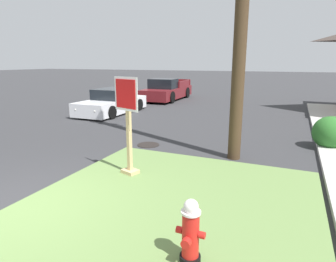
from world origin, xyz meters
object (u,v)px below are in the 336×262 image
(parked_sedan_white, at_px, (112,103))
(stop_sign, at_px, (128,128))
(fire_hydrant, at_px, (190,233))
(manhole_cover, at_px, (148,145))
(pickup_truck_maroon, at_px, (167,91))

(parked_sedan_white, bearing_deg, stop_sign, -53.46)
(fire_hydrant, xyz_separation_m, parked_sedan_white, (-7.48, 9.33, 0.05))
(stop_sign, bearing_deg, manhole_cover, 107.76)
(manhole_cover, relative_size, pickup_truck_maroon, 0.13)
(manhole_cover, xyz_separation_m, parked_sedan_white, (-4.41, 4.54, 0.53))
(stop_sign, bearing_deg, parked_sedan_white, 126.54)
(stop_sign, relative_size, manhole_cover, 3.14)
(parked_sedan_white, distance_m, pickup_truck_maroon, 6.01)
(manhole_cover, xyz_separation_m, pickup_truck_maroon, (-3.98, 10.54, 0.61))
(stop_sign, height_order, pickup_truck_maroon, stop_sign)
(fire_hydrant, xyz_separation_m, pickup_truck_maroon, (-7.06, 15.33, 0.13))
(manhole_cover, bearing_deg, parked_sedan_white, 134.14)
(fire_hydrant, height_order, manhole_cover, fire_hydrant)
(manhole_cover, distance_m, parked_sedan_white, 6.35)
(parked_sedan_white, bearing_deg, fire_hydrant, -51.28)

